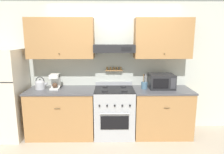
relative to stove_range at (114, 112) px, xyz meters
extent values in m
plane|color=#B2A38E|center=(0.00, -0.34, -0.46)|extent=(16.00, 16.00, 0.00)
cube|color=silver|center=(0.00, 0.38, 0.81)|extent=(5.20, 0.08, 2.55)
cube|color=#AD7A47|center=(-1.00, 0.17, 1.39)|extent=(1.24, 0.33, 0.74)
sphere|color=brown|center=(-1.00, -0.01, 1.12)|extent=(0.02, 0.02, 0.02)
cube|color=#AD7A47|center=(0.92, 0.17, 1.39)|extent=(1.06, 0.33, 0.74)
sphere|color=brown|center=(0.92, -0.01, 1.12)|extent=(0.02, 0.02, 0.02)
cube|color=#232326|center=(0.00, 0.15, 1.21)|extent=(0.77, 0.37, 0.15)
cube|color=black|center=(0.22, -0.04, 1.21)|extent=(0.19, 0.01, 0.06)
cube|color=#AD7A47|center=(0.00, 0.30, 0.76)|extent=(0.34, 0.07, 0.02)
cylinder|color=olive|center=(-0.14, 0.30, 0.80)|extent=(0.03, 0.03, 0.06)
cylinder|color=olive|center=(-0.07, 0.30, 0.80)|extent=(0.03, 0.03, 0.06)
cylinder|color=olive|center=(0.00, 0.30, 0.80)|extent=(0.03, 0.03, 0.06)
cylinder|color=olive|center=(0.07, 0.30, 0.80)|extent=(0.03, 0.03, 0.06)
cylinder|color=olive|center=(0.14, 0.30, 0.80)|extent=(0.03, 0.03, 0.06)
cube|color=#AD7A47|center=(-1.00, 0.01, -0.02)|extent=(1.24, 0.66, 0.88)
cube|color=#4C4C51|center=(-1.00, 0.01, 0.43)|extent=(1.26, 0.68, 0.03)
cylinder|color=brown|center=(-1.00, -0.33, 0.19)|extent=(0.10, 0.01, 0.01)
cube|color=#AD7A47|center=(0.92, 0.01, -0.02)|extent=(1.06, 0.66, 0.88)
cube|color=#4C4C51|center=(0.92, 0.01, 0.43)|extent=(1.09, 0.68, 0.03)
cylinder|color=brown|center=(0.92, -0.33, 0.19)|extent=(0.10, 0.01, 0.01)
cube|color=#ADAFB5|center=(0.00, 0.00, -0.01)|extent=(0.74, 0.65, 0.90)
cube|color=black|center=(0.00, -0.33, -0.08)|extent=(0.50, 0.01, 0.25)
cylinder|color=#ADAFB5|center=(0.00, -0.36, 0.10)|extent=(0.52, 0.02, 0.02)
cube|color=black|center=(0.00, 0.00, 0.45)|extent=(0.74, 0.65, 0.01)
cylinder|color=#232326|center=(-0.18, -0.16, 0.46)|extent=(0.11, 0.11, 0.02)
cylinder|color=#232326|center=(0.18, -0.16, 0.46)|extent=(0.11, 0.11, 0.02)
cylinder|color=#232326|center=(-0.18, 0.16, 0.46)|extent=(0.11, 0.11, 0.02)
cylinder|color=#232326|center=(0.18, 0.16, 0.46)|extent=(0.11, 0.11, 0.02)
cylinder|color=black|center=(-0.27, -0.34, 0.24)|extent=(0.03, 0.02, 0.03)
cylinder|color=black|center=(-0.13, -0.34, 0.24)|extent=(0.03, 0.02, 0.03)
cylinder|color=black|center=(0.00, -0.34, 0.24)|extent=(0.03, 0.02, 0.03)
cylinder|color=black|center=(0.13, -0.34, 0.24)|extent=(0.03, 0.02, 0.03)
cylinder|color=black|center=(0.27, -0.34, 0.24)|extent=(0.03, 0.02, 0.03)
cube|color=#ADAFB5|center=(0.00, 0.31, 0.49)|extent=(0.74, 0.04, 0.07)
cube|color=beige|center=(-2.08, -0.03, 0.37)|extent=(0.75, 0.71, 1.67)
cylinder|color=#B7B7BC|center=(-1.40, 0.04, 0.51)|extent=(0.19, 0.19, 0.14)
ellipsoid|color=#B7B7BC|center=(-1.40, 0.04, 0.58)|extent=(0.17, 0.17, 0.08)
sphere|color=black|center=(-1.40, 0.04, 0.63)|extent=(0.02, 0.02, 0.02)
cylinder|color=#B7B7BC|center=(-1.32, 0.04, 0.54)|extent=(0.12, 0.04, 0.10)
torus|color=black|center=(-1.40, 0.04, 0.61)|extent=(0.16, 0.01, 0.16)
cube|color=white|center=(-1.12, 0.04, 0.46)|extent=(0.16, 0.22, 0.03)
cube|color=white|center=(-1.12, 0.11, 0.59)|extent=(0.16, 0.08, 0.29)
cube|color=white|center=(-1.12, 0.03, 0.70)|extent=(0.16, 0.18, 0.07)
ellipsoid|color=#4C3323|center=(-1.12, 0.02, 0.52)|extent=(0.10, 0.10, 0.09)
cube|color=#232326|center=(0.90, 0.06, 0.59)|extent=(0.47, 0.37, 0.28)
cube|color=black|center=(0.85, -0.13, 0.59)|extent=(0.28, 0.01, 0.18)
cube|color=#38383D|center=(1.07, -0.13, 0.59)|extent=(0.09, 0.01, 0.20)
cylinder|color=slate|center=(0.58, 0.04, 0.51)|extent=(0.12, 0.12, 0.13)
cylinder|color=olive|center=(0.55, 0.03, 0.65)|extent=(0.01, 0.05, 0.16)
cylinder|color=#28282B|center=(0.58, 0.05, 0.65)|extent=(0.01, 0.04, 0.16)
cylinder|color=#B2B2B7|center=(0.60, 0.05, 0.65)|extent=(0.01, 0.03, 0.16)
camera|label=1|loc=(-0.09, -3.65, 1.41)|focal=32.00mm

